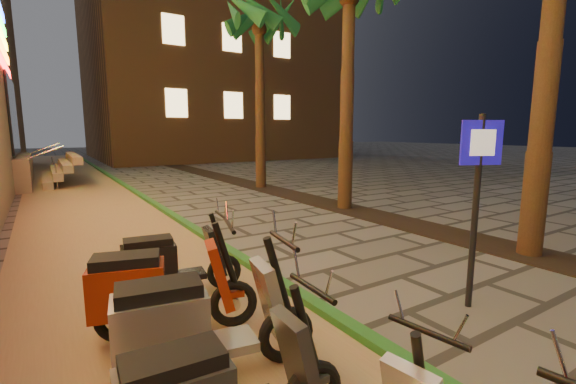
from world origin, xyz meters
TOP-DOWN VIEW (x-y plane):
  - parking_strip at (-2.60, 10.00)m, footprint 3.40×60.00m
  - green_curb at (-0.90, 10.00)m, footprint 0.18×60.00m
  - planting_strip at (3.60, 5.00)m, footprint 1.20×40.00m
  - apartment_block at (9.00, 32.00)m, footprint 18.00×16.06m
  - palm_d at (3.60, 12.00)m, footprint 2.97×3.02m
  - pedestrian_sign at (0.76, 1.36)m, footprint 0.49×0.24m
  - scooter_7 at (-2.63, 1.75)m, footprint 1.78×0.76m
  - scooter_8 at (-2.72, 2.72)m, footprint 1.72×0.88m
  - scooter_9 at (-2.33, 3.63)m, footprint 1.56×0.62m

SIDE VIEW (x-z plane):
  - parking_strip at x=-2.60m, z-range 0.00..0.01m
  - planting_strip at x=3.60m, z-range 0.00..0.02m
  - green_curb at x=-0.90m, z-range 0.00..0.10m
  - scooter_9 at x=-2.33m, z-range -0.07..1.03m
  - scooter_8 at x=-2.72m, z-range -0.08..1.14m
  - scooter_7 at x=-2.63m, z-range -0.08..1.17m
  - pedestrian_sign at x=0.76m, z-range 0.35..2.73m
  - palm_d at x=3.60m, z-range 2.36..9.53m
  - apartment_block at x=9.00m, z-range 0.00..25.00m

